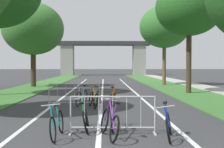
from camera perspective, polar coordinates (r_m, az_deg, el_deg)
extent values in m
cube|color=#386B2D|center=(30.63, -12.79, -1.86)|extent=(3.35, 63.48, 0.05)
cube|color=#386B2D|center=(30.58, 9.24, -1.85)|extent=(3.35, 63.48, 0.05)
cube|color=#9E9B93|center=(31.20, 14.18, -1.78)|extent=(2.12, 63.48, 0.08)
cube|color=silver|center=(22.46, -1.87, -3.14)|extent=(0.14, 36.72, 0.01)
cube|color=silver|center=(22.56, 3.97, -3.12)|extent=(0.14, 36.72, 0.01)
cube|color=silver|center=(22.59, -7.71, -3.13)|extent=(0.14, 36.72, 0.01)
cube|color=#2D2D30|center=(56.63, -1.66, 5.90)|extent=(17.70, 3.00, 0.70)
cube|color=gray|center=(56.91, -8.56, 2.62)|extent=(2.32, 2.40, 5.72)
cube|color=gray|center=(56.88, 5.24, 2.63)|extent=(2.32, 2.40, 5.72)
cylinder|color=#3D2D1E|center=(26.65, -14.90, 0.86)|extent=(0.44, 0.44, 3.07)
ellipsoid|color=#38702D|center=(26.83, -14.96, 8.42)|extent=(5.32, 5.32, 4.52)
cylinder|color=#3D2D1E|center=(20.43, 14.56, 2.04)|extent=(0.35, 0.35, 4.08)
ellipsoid|color=#23561E|center=(20.79, 14.63, 12.34)|extent=(4.48, 4.48, 3.81)
cylinder|color=brown|center=(28.40, 10.01, 1.63)|extent=(0.34, 0.34, 3.77)
ellipsoid|color=#2D6628|center=(28.63, 10.05, 8.94)|extent=(4.69, 4.69, 3.98)
cylinder|color=#ADADB2|center=(8.27, -7.97, -7.80)|extent=(0.04, 0.04, 1.05)
cube|color=#ADADB2|center=(8.37, -7.95, -11.25)|extent=(0.08, 0.44, 0.03)
cylinder|color=#ADADB2|center=(8.25, 8.26, -7.83)|extent=(0.04, 0.04, 1.05)
cube|color=#ADADB2|center=(8.35, 8.24, -11.28)|extent=(0.08, 0.44, 0.03)
cylinder|color=#ADADB2|center=(8.11, 0.13, -4.37)|extent=(2.31, 0.13, 0.04)
cylinder|color=#ADADB2|center=(8.25, 0.13, -10.26)|extent=(2.31, 0.13, 0.04)
cylinder|color=#ADADB2|center=(8.21, -5.29, -7.23)|extent=(0.02, 0.02, 0.87)
cylinder|color=#ADADB2|center=(8.18, -2.59, -7.26)|extent=(0.02, 0.02, 0.87)
cylinder|color=#ADADB2|center=(8.17, 0.13, -7.27)|extent=(0.02, 0.02, 0.87)
cylinder|color=#ADADB2|center=(8.17, 2.86, -7.27)|extent=(0.02, 0.02, 0.87)
cylinder|color=#ADADB2|center=(8.20, 5.57, -7.25)|extent=(0.02, 0.02, 0.87)
cylinder|color=#ADADB2|center=(13.89, -12.04, -3.99)|extent=(0.04, 0.04, 1.05)
cube|color=#ADADB2|center=(13.95, -12.02, -6.07)|extent=(0.07, 0.44, 0.03)
cylinder|color=#ADADB2|center=(13.73, -2.44, -4.02)|extent=(0.04, 0.04, 1.05)
cube|color=#ADADB2|center=(13.79, -2.44, -6.13)|extent=(0.07, 0.44, 0.03)
cylinder|color=#ADADB2|center=(13.72, -7.27, -1.92)|extent=(2.31, 0.12, 0.04)
cylinder|color=#ADADB2|center=(13.80, -7.26, -5.44)|extent=(2.31, 0.12, 0.04)
cylinder|color=#ADADB2|center=(13.83, -10.46, -3.63)|extent=(0.02, 0.02, 0.87)
cylinder|color=#ADADB2|center=(13.78, -8.87, -3.64)|extent=(0.02, 0.02, 0.87)
cylinder|color=#ADADB2|center=(13.75, -7.27, -3.64)|extent=(0.02, 0.02, 0.87)
cylinder|color=#ADADB2|center=(13.73, -5.66, -3.65)|extent=(0.02, 0.02, 0.87)
cylinder|color=#ADADB2|center=(13.72, -4.05, -3.65)|extent=(0.02, 0.02, 0.87)
torus|color=black|center=(14.67, -5.25, -4.37)|extent=(0.25, 0.69, 0.69)
torus|color=black|center=(13.66, -6.51, -4.82)|extent=(0.25, 0.69, 0.69)
cylinder|color=silver|center=(14.15, -5.73, -3.49)|extent=(0.22, 1.02, 0.58)
cylinder|color=silver|center=(14.35, -5.50, -3.47)|extent=(0.12, 0.11, 0.63)
cylinder|color=silver|center=(14.51, -5.44, -4.54)|extent=(0.11, 0.34, 0.08)
cylinder|color=silver|center=(13.65, -6.38, -3.68)|extent=(0.10, 0.08, 0.55)
cube|color=black|center=(14.35, -5.35, -2.23)|extent=(0.15, 0.26, 0.06)
cylinder|color=#99999E|center=(13.65, -6.25, -2.54)|extent=(0.47, 0.13, 0.07)
torus|color=black|center=(13.68, -3.34, -4.94)|extent=(0.28, 0.65, 0.62)
torus|color=black|center=(14.72, -2.47, -4.47)|extent=(0.28, 0.65, 0.62)
cylinder|color=#B7B7BC|center=(14.16, -3.16, -3.57)|extent=(0.10, 1.05, 0.60)
cylinder|color=#B7B7BC|center=(13.96, -3.30, -3.79)|extent=(0.19, 0.10, 0.59)
cylinder|color=#B7B7BC|center=(13.84, -3.17, -4.95)|extent=(0.10, 0.34, 0.07)
cylinder|color=#B7B7BC|center=(14.68, -2.73, -3.38)|extent=(0.17, 0.06, 0.57)
cube|color=black|center=(13.91, -3.60, -2.61)|extent=(0.15, 0.26, 0.07)
cylinder|color=#99999E|center=(14.64, -3.00, -2.29)|extent=(0.47, 0.11, 0.13)
torus|color=black|center=(7.28, 0.45, -10.55)|extent=(0.33, 0.71, 0.68)
torus|color=black|center=(8.33, -1.42, -9.00)|extent=(0.33, 0.71, 0.68)
cylinder|color=#662884|center=(7.74, -0.04, -7.60)|extent=(0.14, 1.07, 0.62)
cylinder|color=#662884|center=(7.54, 0.31, -7.99)|extent=(0.20, 0.09, 0.66)
cylinder|color=#662884|center=(7.45, 0.08, -10.46)|extent=(0.11, 0.35, 0.08)
cylinder|color=#662884|center=(8.27, -0.95, -7.01)|extent=(0.17, 0.06, 0.60)
cube|color=black|center=(7.47, 0.90, -5.56)|extent=(0.16, 0.26, 0.07)
cylinder|color=#99999E|center=(8.22, -0.48, -4.99)|extent=(0.42, 0.12, 0.12)
torus|color=black|center=(8.47, -9.85, -8.97)|extent=(0.13, 0.65, 0.65)
torus|color=black|center=(7.44, -11.31, -10.48)|extent=(0.13, 0.65, 0.65)
cylinder|color=#197A7F|center=(7.93, -10.73, -7.52)|extent=(0.13, 1.05, 0.63)
cylinder|color=#197A7F|center=(8.14, -10.41, -7.72)|extent=(0.11, 0.13, 0.58)
cylinder|color=#197A7F|center=(8.31, -10.04, -9.35)|extent=(0.03, 0.35, 0.08)
cylinder|color=#197A7F|center=(7.41, -11.52, -8.17)|extent=(0.11, 0.10, 0.60)
cube|color=black|center=(8.14, -10.58, -5.70)|extent=(0.11, 0.24, 0.06)
cylinder|color=#99999E|center=(7.40, -11.74, -5.86)|extent=(0.46, 0.04, 0.08)
torus|color=black|center=(8.28, -0.01, -9.30)|extent=(0.13, 0.62, 0.62)
torus|color=black|center=(9.28, 0.18, -8.11)|extent=(0.13, 0.62, 0.62)
cylinder|color=black|center=(8.71, -0.09, -6.89)|extent=(0.04, 0.98, 0.59)
cylinder|color=black|center=(8.52, -0.12, -7.15)|extent=(0.11, 0.12, 0.64)
cylinder|color=black|center=(8.44, 0.04, -9.25)|extent=(0.05, 0.33, 0.07)
cylinder|color=black|center=(9.21, 0.02, -6.42)|extent=(0.10, 0.09, 0.56)
cube|color=black|center=(8.44, -0.33, -5.07)|extent=(0.12, 0.25, 0.06)
cylinder|color=#99999E|center=(9.15, -0.15, -4.71)|extent=(0.55, 0.06, 0.08)
torus|color=black|center=(12.81, -3.18, -5.26)|extent=(0.31, 0.70, 0.68)
torus|color=black|center=(13.84, -4.08, -4.75)|extent=(0.31, 0.70, 0.68)
cylinder|color=gold|center=(13.28, -3.44, -3.79)|extent=(0.19, 1.03, 0.60)
cylinder|color=gold|center=(13.08, -3.26, -3.89)|extent=(0.17, 0.09, 0.67)
cylinder|color=gold|center=(12.97, -3.35, -5.29)|extent=(0.12, 0.34, 0.08)
cylinder|color=gold|center=(13.80, -3.88, -3.59)|extent=(0.14, 0.07, 0.57)
cube|color=black|center=(13.03, -3.00, -2.45)|extent=(0.16, 0.26, 0.07)
cylinder|color=#99999E|center=(13.76, -3.68, -2.42)|extent=(0.46, 0.14, 0.10)
torus|color=black|center=(8.32, 10.93, -9.28)|extent=(0.29, 0.63, 0.62)
torus|color=black|center=(7.37, 10.75, -10.70)|extent=(0.29, 0.63, 0.62)
cylinder|color=#1E389E|center=(7.82, 10.51, -7.87)|extent=(0.36, 0.90, 0.60)
cylinder|color=#1E389E|center=(8.00, 10.56, -7.73)|extent=(0.14, 0.14, 0.64)
cylinder|color=#1E389E|center=(8.17, 10.93, -9.64)|extent=(0.09, 0.31, 0.07)
cylinder|color=#1E389E|center=(7.34, 10.39, -8.49)|extent=(0.13, 0.12, 0.57)
cube|color=black|center=(7.99, 10.19, -5.43)|extent=(0.16, 0.26, 0.07)
cylinder|color=#99999E|center=(7.32, 10.02, -6.26)|extent=(0.50, 0.15, 0.11)
torus|color=black|center=(8.22, -5.20, -9.31)|extent=(0.20, 0.65, 0.64)
torus|color=black|center=(9.17, -5.00, -8.15)|extent=(0.20, 0.65, 0.64)
cylinder|color=#1E7238|center=(8.62, -5.53, -6.82)|extent=(0.20, 0.94, 0.62)
cylinder|color=#1E7238|center=(8.45, -5.48, -7.43)|extent=(0.17, 0.12, 0.56)
cylinder|color=#1E7238|center=(8.37, -5.13, -9.26)|extent=(0.03, 0.32, 0.07)
cylinder|color=#1E7238|center=(9.10, -5.41, -6.37)|extent=(0.17, 0.10, 0.59)
cube|color=black|center=(8.38, -5.91, -5.61)|extent=(0.12, 0.24, 0.07)
cylinder|color=#99999E|center=(9.04, -5.83, -4.56)|extent=(0.42, 0.04, 0.12)
torus|color=black|center=(12.87, -0.34, -5.34)|extent=(0.22, 0.64, 0.63)
torus|color=black|center=(13.82, 0.38, -4.86)|extent=(0.22, 0.64, 0.63)
cylinder|color=orange|center=(13.29, 0.13, -3.98)|extent=(0.28, 0.92, 0.56)
cylinder|color=orange|center=(13.11, 0.00, -3.97)|extent=(0.10, 0.13, 0.66)
cylinder|color=orange|center=(13.03, -0.23, -5.36)|extent=(0.09, 0.31, 0.07)
cylinder|color=orange|center=(13.76, 0.47, -3.79)|extent=(0.09, 0.10, 0.53)
cube|color=black|center=(13.04, 0.12, -2.55)|extent=(0.15, 0.26, 0.06)
cylinder|color=#99999E|center=(13.71, 0.56, -2.71)|extent=(0.45, 0.12, 0.07)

